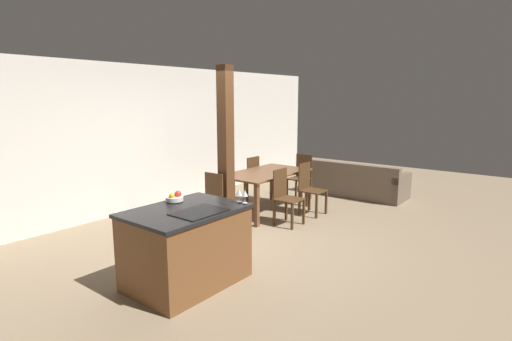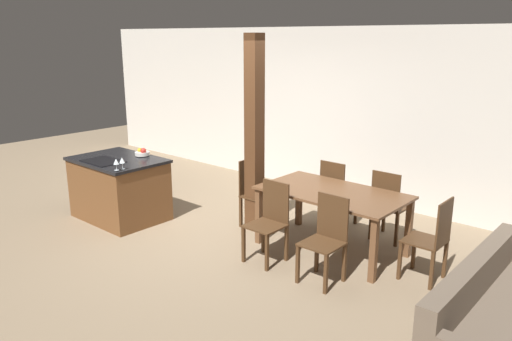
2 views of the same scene
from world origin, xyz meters
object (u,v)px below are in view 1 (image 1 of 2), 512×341
Objects in this scene: dining_chair_foot_end at (301,176)px; couch at (355,184)px; dining_chair_head_end at (219,199)px; fruit_bowl at (175,198)px; dining_chair_near_left at (285,196)px; dining_chair_near_right at (310,188)px; dining_table at (265,177)px; kitchen_island at (186,246)px; wine_glass_near at (245,194)px; wine_glass_middle at (239,193)px; dining_chair_far_left at (223,185)px; timber_post at (226,149)px; dining_chair_far_right at (249,178)px.

dining_chair_foot_end is 0.44× the size of couch.
dining_chair_head_end is at bearing -90.00° from dining_chair_foot_end.
fruit_bowl reaches higher than dining_chair_near_left.
dining_chair_head_end is (-1.63, 0.71, 0.00)m from dining_chair_near_right.
couch is at bearing -19.28° from dining_table.
fruit_bowl is (0.14, 0.33, 0.49)m from kitchen_island.
wine_glass_near is 2.86m from dining_chair_near_right.
wine_glass_near is at bearing -164.92° from dining_chair_near_right.
dining_chair_foot_end is 1.28m from couch.
kitchen_island is 1.96m from dining_chair_head_end.
wine_glass_middle is at bearing -149.74° from dining_table.
wine_glass_middle is at bearing 90.00° from wine_glass_near.
fruit_bowl is at bearing -165.28° from dining_table.
wine_glass_middle is 2.88m from dining_chair_far_left.
fruit_bowl is 0.84m from wine_glass_near.
wine_glass_middle is 1.74m from timber_post.
wine_glass_near is (0.57, -0.39, 0.56)m from kitchen_island.
dining_chair_head_end is at bearing 32.52° from kitchen_island.
dining_chair_foot_end is at bearing 2.22° from timber_post.
dining_table is 1.86× the size of dining_chair_near_left.
wine_glass_near is at bearing -58.70° from fruit_bowl.
dining_table reaches higher than couch.
dining_chair_near_left is (1.93, 0.73, -0.52)m from wine_glass_near.
kitchen_island is at bearing -112.45° from fruit_bowl.
kitchen_island is 2.53m from dining_chair_near_left.
couch is at bearing 3.07° from kitchen_island.
dining_chair_foot_end is (4.01, 0.73, -0.44)m from fruit_bowl.
fruit_bowl is 1.75m from timber_post.
dining_table is at bearing 4.57° from timber_post.
couch is (1.84, -0.07, -0.23)m from dining_chair_near_right.
timber_post is (-2.41, -0.09, 0.81)m from dining_chair_foot_end.
dining_table is 1.86× the size of dining_chair_head_end.
fruit_bowl reaches higher than dining_table.
timber_post is at bearing 49.43° from wine_glass_near.
wine_glass_middle is at bearing 141.43° from dining_chair_head_end.
dining_chair_head_end is at bearing 128.82° from timber_post.
dining_table is 1.25m from dining_chair_foot_end.
dining_chair_far_right is 2.38m from couch.
dining_chair_far_left is 0.44× the size of couch.
dining_chair_near_right is 1.78m from dining_chair_head_end.
couch is at bearing 8.30° from wine_glass_near.
dining_chair_near_left is (2.51, 0.34, 0.04)m from kitchen_island.
fruit_bowl is 0.10× the size of couch.
dining_table is 0.83m from dining_chair_far_right.
dining_chair_head_end is at bearing 76.86° from couch.
fruit_bowl is 2.41m from dining_chair_near_left.
dining_chair_foot_end reaches higher than couch.
wine_glass_near reaches higher than fruit_bowl.
wine_glass_middle is at bearing -69.19° from dining_chair_foot_end.
kitchen_island is 0.60m from fruit_bowl.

